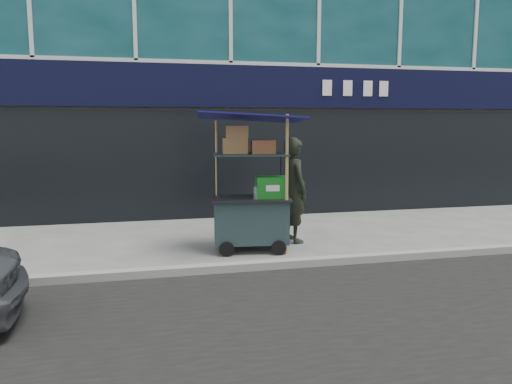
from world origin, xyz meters
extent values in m
plane|color=#5F5F5B|center=(0.00, 0.00, 0.00)|extent=(80.00, 80.00, 0.00)
cube|color=gray|center=(0.00, -0.20, 0.06)|extent=(80.00, 0.18, 0.12)
cube|color=black|center=(0.00, 3.86, 2.90)|extent=(15.68, 0.06, 0.90)
cube|color=black|center=(0.00, 3.90, 1.20)|extent=(15.68, 0.04, 2.40)
cube|color=#182829|center=(-0.22, 0.92, 0.50)|extent=(1.28, 0.85, 0.70)
cylinder|color=black|center=(-0.69, 0.61, 0.12)|extent=(0.24, 0.08, 0.24)
cylinder|color=black|center=(0.15, 0.50, 0.12)|extent=(0.24, 0.08, 0.24)
cube|color=black|center=(-0.22, 0.92, 0.87)|extent=(1.37, 0.94, 0.04)
cylinder|color=black|center=(-0.81, 0.69, 1.23)|extent=(0.03, 0.03, 0.75)
cylinder|color=black|center=(0.29, 0.55, 1.23)|extent=(0.03, 0.03, 0.75)
cylinder|color=black|center=(-0.73, 1.29, 1.23)|extent=(0.03, 0.03, 0.75)
cylinder|color=black|center=(0.36, 1.15, 1.23)|extent=(0.03, 0.03, 0.75)
cube|color=#182829|center=(-0.22, 0.92, 1.60)|extent=(1.28, 0.85, 0.03)
cylinder|color=#A7804B|center=(0.29, 0.55, 1.13)|extent=(0.06, 0.06, 2.25)
cylinder|color=#A7804B|center=(-0.73, 1.29, 1.08)|extent=(0.04, 0.04, 2.15)
cube|color=#0C0C45|center=(-0.22, 0.92, 2.20)|extent=(1.84, 1.41, 0.20)
cube|color=#106B16|center=(0.11, 0.83, 1.07)|extent=(0.54, 0.41, 0.35)
cylinder|color=silver|center=(-0.19, 0.71, 0.99)|extent=(0.07, 0.07, 0.20)
cylinder|color=#172FAC|center=(-0.19, 0.71, 1.10)|extent=(0.04, 0.04, 0.02)
cube|color=brown|center=(-0.46, 1.00, 1.74)|extent=(0.44, 0.35, 0.25)
cube|color=#935F40|center=(-0.03, 0.85, 1.73)|extent=(0.41, 0.33, 0.22)
cube|color=brown|center=(-0.44, 0.98, 1.97)|extent=(0.38, 0.30, 0.20)
imported|color=black|center=(0.66, 1.36, 0.93)|extent=(0.56, 0.75, 1.87)
camera|label=1|loc=(-1.99, -7.03, 2.13)|focal=35.00mm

